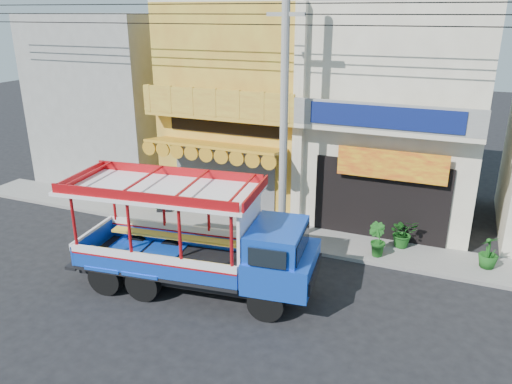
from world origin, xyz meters
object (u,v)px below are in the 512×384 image
at_px(potted_plant_c, 489,252).
at_px(utility_pole, 289,101).
at_px(potted_plant_a, 403,233).
at_px(green_sign, 164,201).
at_px(songthaew_truck, 210,241).
at_px(potted_plant_b, 377,240).

bearing_deg(potted_plant_c, utility_pole, -42.41).
bearing_deg(potted_plant_c, potted_plant_a, -59.60).
bearing_deg(potted_plant_a, potted_plant_c, -34.75).
bearing_deg(green_sign, utility_pole, -8.97).
xyz_separation_m(songthaew_truck, potted_plant_b, (4.04, 3.93, -0.93)).
bearing_deg(potted_plant_b, potted_plant_c, -137.46).
distance_m(utility_pole, green_sign, 7.12).
height_order(songthaew_truck, green_sign, songthaew_truck).
bearing_deg(songthaew_truck, potted_plant_a, 46.00).
bearing_deg(potted_plant_a, green_sign, 158.09).
bearing_deg(potted_plant_a, potted_plant_b, -149.89).
xyz_separation_m(green_sign, potted_plant_b, (8.53, -0.61, 0.11)).
relative_size(songthaew_truck, potted_plant_b, 6.62).
bearing_deg(songthaew_truck, utility_pole, 74.99).
bearing_deg(utility_pole, songthaew_truck, -105.01).
height_order(potted_plant_b, potted_plant_c, potted_plant_b).
bearing_deg(potted_plant_c, green_sign, -49.64).
distance_m(potted_plant_a, potted_plant_b, 1.22).
distance_m(utility_pole, songthaew_truck, 5.12).
bearing_deg(potted_plant_c, songthaew_truck, -18.22).
height_order(potted_plant_a, potted_plant_b, potted_plant_b).
relative_size(utility_pole, potted_plant_c, 26.49).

